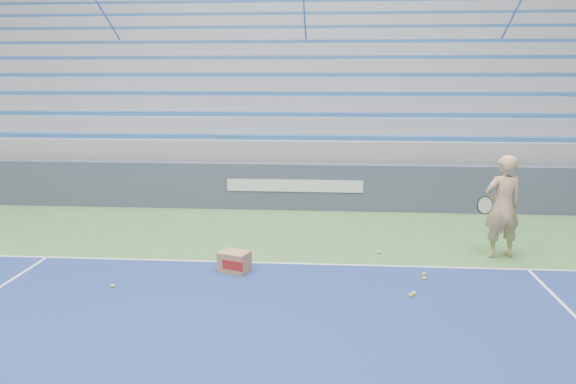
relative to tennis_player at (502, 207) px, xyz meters
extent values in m
cube|color=white|center=(-3.83, -0.69, -0.90)|extent=(10.97, 0.05, 0.00)
cube|color=#3D455D|center=(-3.83, 3.31, -0.36)|extent=(30.00, 0.30, 1.10)
cube|color=white|center=(-3.83, 3.15, -0.31)|extent=(3.20, 0.02, 0.28)
cube|color=#94979C|center=(-3.83, 7.86, -0.36)|extent=(30.00, 8.50, 1.10)
cube|color=#94979C|center=(-3.83, 7.86, 0.44)|extent=(30.00, 8.50, 0.50)
cube|color=#2C5A9F|center=(-3.83, 3.98, 0.74)|extent=(29.60, 0.42, 0.11)
cube|color=#94979C|center=(-3.83, 8.28, 0.94)|extent=(30.00, 7.65, 0.50)
cube|color=#2C5A9F|center=(-3.83, 4.83, 1.24)|extent=(29.60, 0.42, 0.11)
cube|color=#94979C|center=(-3.83, 8.71, 1.44)|extent=(30.00, 6.80, 0.50)
cube|color=#2C5A9F|center=(-3.83, 5.68, 1.74)|extent=(29.60, 0.42, 0.11)
cube|color=#94979C|center=(-3.83, 9.13, 1.94)|extent=(30.00, 5.95, 0.50)
cube|color=#2C5A9F|center=(-3.83, 6.53, 2.24)|extent=(29.60, 0.42, 0.11)
cube|color=#94979C|center=(-3.83, 9.56, 2.44)|extent=(30.00, 5.10, 0.50)
cube|color=#2C5A9F|center=(-3.83, 7.38, 2.74)|extent=(29.60, 0.42, 0.11)
cube|color=#94979C|center=(-3.83, 9.98, 2.94)|extent=(30.00, 4.25, 0.50)
cube|color=#2C5A9F|center=(-3.83, 8.23, 3.24)|extent=(29.60, 0.42, 0.11)
cube|color=#94979C|center=(-3.83, 10.41, 3.44)|extent=(30.00, 3.40, 0.50)
cube|color=#2C5A9F|center=(-3.83, 9.08, 3.74)|extent=(29.60, 0.42, 0.11)
cube|color=#94979C|center=(-3.83, 10.83, 3.94)|extent=(30.00, 2.55, 0.50)
cube|color=#2C5A9F|center=(-3.83, 9.93, 4.24)|extent=(29.60, 0.42, 0.11)
cube|color=#94979C|center=(-3.83, 11.26, 4.44)|extent=(30.00, 1.70, 0.50)
cube|color=#2C5A9F|center=(-3.83, 10.78, 4.74)|extent=(29.60, 0.42, 0.11)
cube|color=#94979C|center=(-3.83, 12.41, 2.74)|extent=(31.00, 0.40, 7.30)
cylinder|color=#315CAB|center=(-9.83, 7.86, 3.69)|extent=(0.05, 8.53, 5.04)
cylinder|color=#315CAB|center=(-3.83, 7.86, 3.69)|extent=(0.05, 8.53, 5.04)
cylinder|color=#315CAB|center=(2.17, 7.86, 3.69)|extent=(0.05, 8.53, 5.04)
imported|color=tan|center=(0.00, 0.00, 0.00)|extent=(0.74, 0.57, 1.82)
cylinder|color=black|center=(-0.35, -0.25, 0.04)|extent=(0.12, 0.27, 0.08)
cylinder|color=beige|center=(-0.45, -0.53, 0.14)|extent=(0.29, 0.16, 0.28)
torus|color=black|center=(-0.45, -0.53, 0.14)|extent=(0.31, 0.18, 0.30)
cube|color=#AB7853|center=(-4.53, -1.15, -0.74)|extent=(0.55, 0.48, 0.34)
cube|color=#B21E19|center=(-4.53, -1.33, -0.74)|extent=(0.35, 0.14, 0.16)
sphere|color=#C9DC2D|center=(-2.11, -0.02, -0.88)|extent=(0.07, 0.07, 0.07)
sphere|color=#C9DC2D|center=(-1.50, -1.29, -0.88)|extent=(0.07, 0.07, 0.07)
sphere|color=#C9DC2D|center=(-6.25, -2.00, -0.88)|extent=(0.07, 0.07, 0.07)
sphere|color=#C9DC2D|center=(-1.80, -2.01, -0.88)|extent=(0.07, 0.07, 0.07)
sphere|color=#C9DC2D|center=(-1.75, -1.93, -0.88)|extent=(0.07, 0.07, 0.07)
sphere|color=#C9DC2D|center=(-1.47, -1.10, -0.88)|extent=(0.07, 0.07, 0.07)
camera|label=1|loc=(-2.99, -9.75, 2.25)|focal=35.00mm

